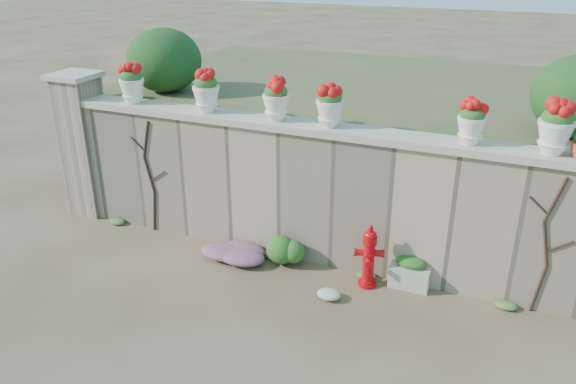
% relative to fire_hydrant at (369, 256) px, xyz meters
% --- Properties ---
extents(ground, '(80.00, 80.00, 0.00)m').
position_rel_fire_hydrant_xyz_m(ground, '(-1.06, -1.34, -0.47)').
color(ground, '#4C3C26').
rests_on(ground, ground).
extents(stone_wall, '(8.00, 0.40, 2.00)m').
position_rel_fire_hydrant_xyz_m(stone_wall, '(-1.06, 0.46, 0.53)').
color(stone_wall, tan).
rests_on(stone_wall, ground).
extents(wall_cap, '(8.10, 0.52, 0.10)m').
position_rel_fire_hydrant_xyz_m(wall_cap, '(-1.06, 0.46, 1.58)').
color(wall_cap, '#B8B09C').
rests_on(wall_cap, stone_wall).
extents(gate_pillar, '(0.72, 0.72, 2.48)m').
position_rel_fire_hydrant_xyz_m(gate_pillar, '(-5.21, 0.46, 0.79)').
color(gate_pillar, tan).
rests_on(gate_pillar, ground).
extents(raised_fill, '(9.00, 6.00, 2.00)m').
position_rel_fire_hydrant_xyz_m(raised_fill, '(-1.06, 3.66, 0.53)').
color(raised_fill, '#384C23').
rests_on(raised_fill, ground).
extents(back_shrub_left, '(1.30, 1.30, 1.10)m').
position_rel_fire_hydrant_xyz_m(back_shrub_left, '(-4.26, 1.66, 2.08)').
color(back_shrub_left, '#143814').
rests_on(back_shrub_left, raised_fill).
extents(vine_left, '(0.60, 0.04, 1.91)m').
position_rel_fire_hydrant_xyz_m(vine_left, '(-3.73, 0.24, 0.52)').
color(vine_left, black).
rests_on(vine_left, ground).
extents(vine_right, '(0.60, 0.04, 1.91)m').
position_rel_fire_hydrant_xyz_m(vine_right, '(2.17, 0.24, 0.52)').
color(vine_right, black).
rests_on(vine_right, ground).
extents(fire_hydrant, '(0.41, 0.29, 0.93)m').
position_rel_fire_hydrant_xyz_m(fire_hydrant, '(0.00, 0.00, 0.00)').
color(fire_hydrant, '#C1070C').
rests_on(fire_hydrant, ground).
extents(planter_box, '(0.56, 0.33, 0.46)m').
position_rel_fire_hydrant_xyz_m(planter_box, '(0.55, 0.21, -0.26)').
color(planter_box, '#B8B09C').
rests_on(planter_box, ground).
extents(green_shrub, '(0.58, 0.53, 0.55)m').
position_rel_fire_hydrant_xyz_m(green_shrub, '(-1.23, -0.00, -0.19)').
color(green_shrub, '#1E5119').
rests_on(green_shrub, ground).
extents(magenta_clump, '(0.96, 0.64, 0.26)m').
position_rel_fire_hydrant_xyz_m(magenta_clump, '(-2.07, -0.07, -0.34)').
color(magenta_clump, '#AE2290').
rests_on(magenta_clump, ground).
extents(white_flowers, '(0.46, 0.37, 0.17)m').
position_rel_fire_hydrant_xyz_m(white_flowers, '(-0.34, -0.52, -0.39)').
color(white_flowers, white).
rests_on(white_flowers, ground).
extents(urn_pot_0, '(0.39, 0.39, 0.61)m').
position_rel_fire_hydrant_xyz_m(urn_pot_0, '(-4.07, 0.46, 1.93)').
color(urn_pot_0, white).
rests_on(urn_pot_0, wall_cap).
extents(urn_pot_1, '(0.40, 0.40, 0.63)m').
position_rel_fire_hydrant_xyz_m(urn_pot_1, '(-2.72, 0.46, 1.94)').
color(urn_pot_1, white).
rests_on(urn_pot_1, wall_cap).
extents(urn_pot_2, '(0.38, 0.38, 0.60)m').
position_rel_fire_hydrant_xyz_m(urn_pot_2, '(-1.59, 0.46, 1.93)').
color(urn_pot_2, white).
rests_on(urn_pot_2, wall_cap).
extents(urn_pot_3, '(0.38, 0.38, 0.59)m').
position_rel_fire_hydrant_xyz_m(urn_pot_3, '(-0.79, 0.46, 1.92)').
color(urn_pot_3, white).
rests_on(urn_pot_3, wall_cap).
extents(urn_pot_4, '(0.36, 0.36, 0.56)m').
position_rel_fire_hydrant_xyz_m(urn_pot_4, '(1.07, 0.46, 1.91)').
color(urn_pot_4, white).
rests_on(urn_pot_4, wall_cap).
extents(urn_pot_5, '(0.42, 0.42, 0.66)m').
position_rel_fire_hydrant_xyz_m(urn_pot_5, '(2.02, 0.46, 1.96)').
color(urn_pot_5, white).
rests_on(urn_pot_5, wall_cap).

